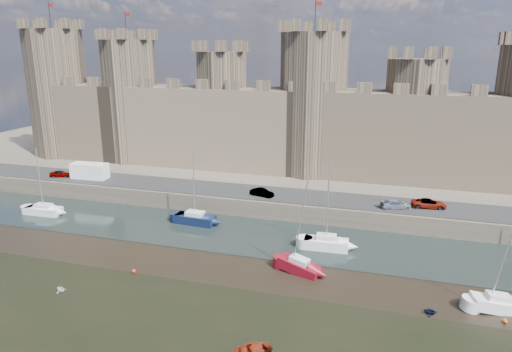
% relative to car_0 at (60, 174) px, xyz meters
% --- Properties ---
extents(water_channel, '(160.00, 12.00, 0.08)m').
position_rel_car_0_xyz_m(water_channel, '(36.98, -8.94, -3.03)').
color(water_channel, black).
rests_on(water_channel, ground).
extents(quay, '(160.00, 60.00, 2.50)m').
position_rel_car_0_xyz_m(quay, '(36.98, 27.06, -1.82)').
color(quay, '#4C443A').
rests_on(quay, ground).
extents(road, '(160.00, 7.00, 0.10)m').
position_rel_car_0_xyz_m(road, '(36.98, 1.06, -0.52)').
color(road, black).
rests_on(road, quay).
extents(castle, '(108.50, 11.00, 29.00)m').
position_rel_car_0_xyz_m(castle, '(36.34, 15.06, 8.61)').
color(castle, '#42382B').
rests_on(castle, quay).
extents(car_0, '(3.56, 2.17, 1.13)m').
position_rel_car_0_xyz_m(car_0, '(0.00, 0.00, 0.00)').
color(car_0, gray).
rests_on(car_0, quay).
extents(car_1, '(3.72, 2.12, 1.16)m').
position_rel_car_0_xyz_m(car_1, '(34.72, -0.40, 0.01)').
color(car_1, gray).
rests_on(car_1, quay).
extents(car_2, '(4.38, 2.93, 1.18)m').
position_rel_car_0_xyz_m(car_2, '(53.15, -0.32, 0.02)').
color(car_2, gray).
rests_on(car_2, quay).
extents(car_3, '(4.65, 2.50, 1.24)m').
position_rel_car_0_xyz_m(car_3, '(57.39, 1.18, 0.05)').
color(car_3, gray).
rests_on(car_3, quay).
extents(van, '(5.99, 2.62, 2.57)m').
position_rel_car_0_xyz_m(van, '(5.33, 0.56, 0.72)').
color(van, white).
rests_on(van, quay).
extents(sailboat_0, '(5.24, 2.20, 9.67)m').
position_rel_car_0_xyz_m(sailboat_0, '(4.92, -9.99, -2.30)').
color(sailboat_0, silver).
rests_on(sailboat_0, ground).
extents(sailboat_1, '(5.57, 2.47, 10.91)m').
position_rel_car_0_xyz_m(sailboat_1, '(27.25, -7.18, -2.22)').
color(sailboat_1, black).
rests_on(sailboat_1, ground).
extents(sailboat_2, '(5.26, 2.24, 11.16)m').
position_rel_car_0_xyz_m(sailboat_2, '(45.40, -10.25, -2.20)').
color(sailboat_2, white).
rests_on(sailboat_2, ground).
extents(sailboat_4, '(4.89, 3.07, 10.68)m').
position_rel_car_0_xyz_m(sailboat_4, '(43.51, -16.84, -2.29)').
color(sailboat_4, maroon).
rests_on(sailboat_4, ground).
extents(sailboat_5, '(4.98, 2.81, 10.14)m').
position_rel_car_0_xyz_m(sailboat_5, '(62.21, -18.93, -2.33)').
color(sailboat_5, white).
rests_on(sailboat_5, ground).
extents(dinghy_3, '(1.39, 1.29, 0.61)m').
position_rel_car_0_xyz_m(dinghy_3, '(21.90, -27.45, -2.76)').
color(dinghy_3, white).
rests_on(dinghy_3, ground).
extents(dinghy_4, '(4.33, 4.29, 0.74)m').
position_rel_car_0_xyz_m(dinghy_4, '(42.53, -31.43, -2.70)').
color(dinghy_4, maroon).
rests_on(dinghy_4, ground).
extents(dinghy_7, '(1.45, 1.33, 0.64)m').
position_rel_car_0_xyz_m(dinghy_7, '(56.30, -21.42, -2.75)').
color(dinghy_7, black).
rests_on(dinghy_7, ground).
extents(buoy_1, '(0.42, 0.42, 0.42)m').
position_rel_car_0_xyz_m(buoy_1, '(26.67, -21.97, -2.86)').
color(buoy_1, '#F7280A').
rests_on(buoy_1, ground).
extents(buoy_3, '(0.40, 0.40, 0.40)m').
position_rel_car_0_xyz_m(buoy_3, '(62.48, -20.94, -2.87)').
color(buoy_3, '#FF560B').
rests_on(buoy_3, ground).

